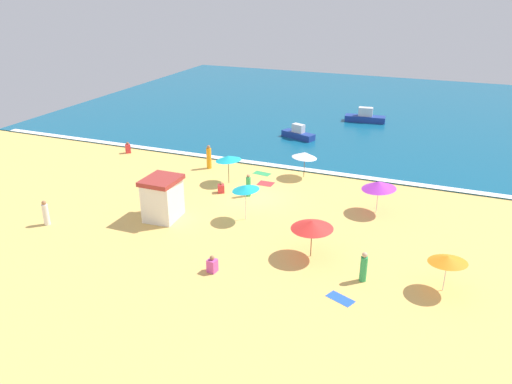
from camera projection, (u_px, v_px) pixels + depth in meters
ground_plane at (255, 197)px, 34.66m from camera, size 60.00×60.00×0.00m
ocean_water at (344, 108)px, 58.56m from camera, size 60.00×44.00×0.10m
wave_breaker_foam at (284, 166)px, 40.00m from camera, size 57.00×0.70×0.01m
lifeguard_cabana at (163, 198)px, 31.12m from camera, size 2.03×2.40×2.68m
beach_umbrella_0 at (246, 188)px, 30.62m from camera, size 2.07×2.05×2.40m
beach_umbrella_1 at (312, 225)px, 26.52m from camera, size 2.92×2.92×2.17m
beach_umbrella_2 at (228, 158)px, 36.36m from camera, size 1.96×1.94×2.17m
beach_umbrella_3 at (448, 259)px, 23.60m from camera, size 2.61×2.61×1.98m
beach_umbrella_4 at (305, 155)px, 37.49m from camera, size 2.64×2.63×2.04m
beach_umbrella_5 at (379, 185)px, 31.70m from camera, size 2.76×2.74×2.22m
parked_bicycle at (152, 181)px, 36.43m from camera, size 0.17×1.82×0.76m
beachgoer_0 at (364, 267)px, 24.76m from camera, size 0.38×0.38×1.61m
beachgoer_1 at (212, 265)px, 25.67m from camera, size 0.51×0.51×0.93m
beachgoer_2 at (209, 157)px, 39.60m from camera, size 0.54×0.54×1.91m
beachgoer_3 at (248, 186)px, 34.55m from camera, size 0.45×0.45×1.61m
beachgoer_4 at (46, 213)px, 30.49m from camera, size 0.47×0.47×1.59m
beachgoer_5 at (221, 188)px, 35.27m from camera, size 0.61×0.61×0.79m
beachgoer_6 at (128, 148)px, 43.30m from camera, size 0.57×0.57×0.98m
beach_towel_0 at (266, 184)px, 36.90m from camera, size 1.14×0.95×0.01m
beach_towel_1 at (340, 299)px, 23.61m from camera, size 1.46×1.11×0.01m
beach_towel_2 at (262, 174)px, 38.82m from camera, size 1.44×0.91×0.01m
small_boat_0 at (298, 134)px, 46.96m from camera, size 3.40×2.07×1.35m
small_boat_1 at (365, 117)px, 52.40m from camera, size 4.21×1.62×1.52m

